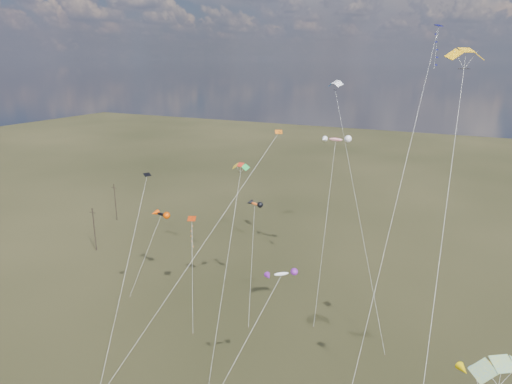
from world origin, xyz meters
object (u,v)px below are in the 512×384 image
at_px(utility_pole_near, 94,229).
at_px(novelty_black_orange, 161,214).
at_px(utility_pole_far, 115,202).
at_px(parafoil_yellow, 466,52).

bearing_deg(utility_pole_near, novelty_black_orange, -12.45).
height_order(utility_pole_near, novelty_black_orange, novelty_black_orange).
xyz_separation_m(utility_pole_far, parafoil_yellow, (65.83, -31.36, 29.57)).
distance_m(utility_pole_far, parafoil_yellow, 78.69).
bearing_deg(parafoil_yellow, utility_pole_far, 154.53).
relative_size(parafoil_yellow, novelty_black_orange, 3.00).
height_order(utility_pole_near, parafoil_yellow, parafoil_yellow).
height_order(utility_pole_near, utility_pole_far, same).
height_order(utility_pole_far, novelty_black_orange, novelty_black_orange).
relative_size(utility_pole_far, novelty_black_orange, 0.70).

